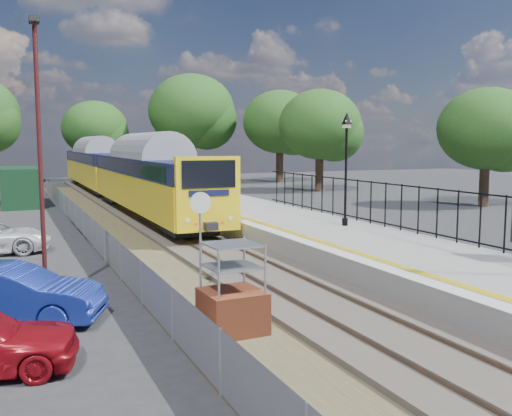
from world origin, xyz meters
TOP-DOWN VIEW (x-y plane):
  - ground at (0.00, 0.00)m, footprint 120.00×120.00m
  - track_bed at (-0.47, 9.67)m, footprint 5.90×80.00m
  - platform at (4.20, 8.00)m, footprint 5.00×70.00m
  - platform_edge at (2.14, 8.00)m, footprint 0.90×70.00m
  - victorian_lamp_north at (5.30, 6.00)m, footprint 0.44×0.44m
  - palisade_fence at (6.55, 2.24)m, footprint 0.12×26.00m
  - wire_fence at (-4.20, 12.00)m, footprint 0.06×52.00m
  - tree_line at (1.40, 42.00)m, footprint 56.80×43.80m
  - train at (0.00, 28.15)m, footprint 2.82×40.83m
  - brick_plinth at (-2.85, -2.11)m, footprint 1.35×1.35m
  - speed_sign at (-2.50, 1.16)m, footprint 0.59×0.13m
  - carpark_lamp at (-6.52, 2.28)m, footprint 0.25×0.50m
  - car_blue at (-7.39, 0.68)m, footprint 4.51×3.05m

SIDE VIEW (x-z plane):
  - ground at x=0.00m, z-range 0.00..0.00m
  - track_bed at x=-0.47m, z-range -0.05..0.24m
  - platform at x=4.20m, z-range 0.00..0.90m
  - wire_fence at x=-4.20m, z-range 0.00..1.20m
  - car_blue at x=-7.39m, z-range 0.00..1.41m
  - platform_edge at x=2.14m, z-range 0.90..0.91m
  - brick_plinth at x=-2.85m, z-range -0.04..2.05m
  - palisade_fence at x=6.55m, z-range 0.84..2.84m
  - speed_sign at x=-2.50m, z-range 0.55..3.48m
  - train at x=0.00m, z-range 0.59..4.09m
  - carpark_lamp at x=-6.52m, z-range 0.50..7.97m
  - victorian_lamp_north at x=5.30m, z-range 2.00..6.60m
  - tree_line at x=1.40m, z-range 0.67..12.55m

